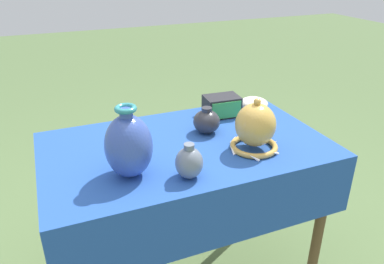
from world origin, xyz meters
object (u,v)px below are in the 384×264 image
at_px(vase_tall_bulbous, 129,145).
at_px(vase_dome_bell, 255,128).
at_px(bowl_shallow_ivory, 254,103).
at_px(mosaic_tile_box, 222,106).
at_px(jar_round_slate, 189,162).
at_px(jar_round_charcoal, 207,121).

relative_size(vase_tall_bulbous, vase_dome_bell, 1.19).
bearing_deg(vase_tall_bulbous, bowl_shallow_ivory, 27.52).
bearing_deg(mosaic_tile_box, bowl_shallow_ivory, 8.02).
relative_size(vase_tall_bulbous, jar_round_slate, 2.01).
bearing_deg(jar_round_charcoal, vase_dome_bell, -61.61).
height_order(vase_tall_bulbous, jar_round_slate, vase_tall_bulbous).
height_order(vase_dome_bell, bowl_shallow_ivory, vase_dome_bell).
bearing_deg(jar_round_charcoal, jar_round_slate, -123.69).
distance_m(vase_tall_bulbous, bowl_shallow_ivory, 0.80).
xyz_separation_m(vase_tall_bulbous, vase_dome_bell, (0.49, 0.01, -0.03)).
relative_size(jar_round_slate, bowl_shallow_ivory, 0.92).
distance_m(vase_tall_bulbous, vase_dome_bell, 0.49).
relative_size(vase_tall_bulbous, bowl_shallow_ivory, 1.85).
relative_size(vase_dome_bell, mosaic_tile_box, 1.29).
bearing_deg(mosaic_tile_box, vase_tall_bulbous, -142.27).
xyz_separation_m(vase_dome_bell, jar_round_slate, (-0.31, -0.10, -0.03)).
relative_size(vase_dome_bell, bowl_shallow_ivory, 1.55).
distance_m(vase_dome_bell, bowl_shallow_ivory, 0.43).
height_order(mosaic_tile_box, jar_round_charcoal, jar_round_charcoal).
xyz_separation_m(jar_round_charcoal, bowl_shallow_ivory, (0.33, 0.16, -0.02)).
height_order(mosaic_tile_box, jar_round_slate, jar_round_slate).
relative_size(vase_tall_bulbous, jar_round_charcoal, 2.25).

